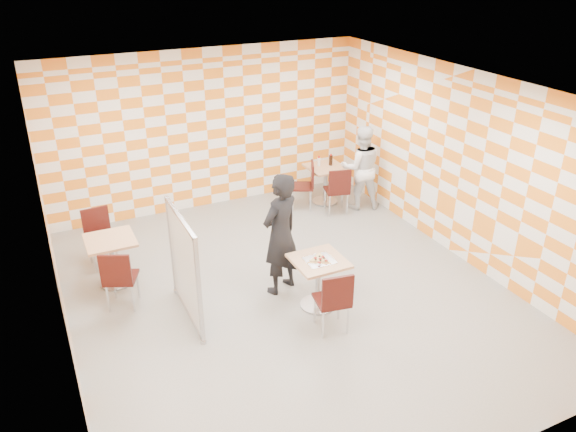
% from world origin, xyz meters
% --- Properties ---
extents(room_shell, '(7.00, 7.00, 7.00)m').
position_xyz_m(room_shell, '(0.00, 0.54, 1.50)').
color(room_shell, gray).
rests_on(room_shell, ground).
extents(main_table, '(0.70, 0.70, 0.75)m').
position_xyz_m(main_table, '(0.25, -0.47, 0.51)').
color(main_table, tan).
rests_on(main_table, ground).
extents(second_table, '(0.70, 0.70, 0.75)m').
position_xyz_m(second_table, '(2.06, 2.61, 0.51)').
color(second_table, tan).
rests_on(second_table, ground).
extents(empty_table, '(0.70, 0.70, 0.75)m').
position_xyz_m(empty_table, '(-2.23, 1.37, 0.51)').
color(empty_table, tan).
rests_on(empty_table, ground).
extents(chair_main_front, '(0.49, 0.50, 0.92)m').
position_xyz_m(chair_main_front, '(0.14, -1.10, 0.54)').
color(chair_main_front, '#390F0B').
rests_on(chair_main_front, ground).
extents(chair_second_front, '(0.52, 0.52, 0.92)m').
position_xyz_m(chair_second_front, '(2.00, 2.02, 0.54)').
color(chair_second_front, '#390F0B').
rests_on(chair_second_front, ground).
extents(chair_second_side, '(0.57, 0.56, 0.92)m').
position_xyz_m(chair_second_side, '(1.60, 2.52, 0.54)').
color(chair_second_side, '#390F0B').
rests_on(chair_second_side, ground).
extents(chair_empty_near, '(0.56, 0.56, 0.92)m').
position_xyz_m(chair_empty_near, '(-2.26, 0.64, 0.54)').
color(chair_empty_near, '#390F0B').
rests_on(chair_empty_near, ground).
extents(chair_empty_far, '(0.46, 0.47, 0.92)m').
position_xyz_m(chair_empty_far, '(-2.30, 2.08, 0.54)').
color(chair_empty_far, '#390F0B').
rests_on(chair_empty_far, ground).
extents(partition, '(0.08, 1.38, 1.55)m').
position_xyz_m(partition, '(-1.48, 0.07, 0.79)').
color(partition, white).
rests_on(partition, ground).
extents(man_dark, '(0.79, 0.67, 1.83)m').
position_xyz_m(man_dark, '(-0.04, 0.15, 0.92)').
color(man_dark, black).
rests_on(man_dark, ground).
extents(man_white, '(0.95, 0.84, 1.63)m').
position_xyz_m(man_white, '(2.55, 2.13, 0.81)').
color(man_white, white).
rests_on(man_white, ground).
extents(pizza_on_foil, '(0.40, 0.40, 0.04)m').
position_xyz_m(pizza_on_foil, '(0.25, -0.49, 0.77)').
color(pizza_on_foil, silver).
rests_on(pizza_on_foil, main_table).
extents(sport_bottle, '(0.06, 0.06, 0.20)m').
position_xyz_m(sport_bottle, '(1.95, 2.71, 0.84)').
color(sport_bottle, white).
rests_on(sport_bottle, second_table).
extents(soda_bottle, '(0.07, 0.07, 0.23)m').
position_xyz_m(soda_bottle, '(2.18, 2.63, 0.85)').
color(soda_bottle, black).
rests_on(soda_bottle, second_table).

